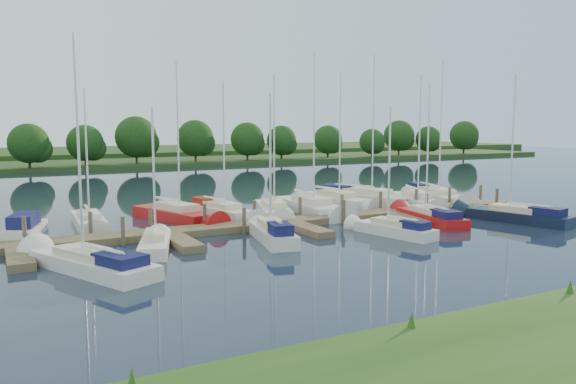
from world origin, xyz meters
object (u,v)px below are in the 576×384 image
sailboat_n_5 (274,212)px  sailboat_s_2 (272,235)px  motorboat (24,231)px  dock (292,224)px

sailboat_n_5 → sailboat_s_2: 9.08m
motorboat → sailboat_s_2: sailboat_s_2 is taller
dock → sailboat_s_2: 4.60m
sailboat_s_2 → motorboat: bearing=159.5°
motorboat → sailboat_n_5: bearing=-163.5°
motorboat → sailboat_s_2: size_ratio=0.67×
motorboat → sailboat_n_5: size_ratio=0.56×
dock → motorboat: size_ratio=6.80×
motorboat → sailboat_n_5: (16.53, 0.15, -0.08)m
dock → motorboat: motorboat is taller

